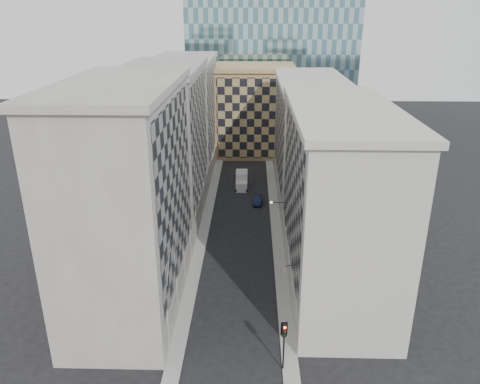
# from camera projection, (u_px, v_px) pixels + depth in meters

# --- Properties ---
(ground) EXTENTS (260.00, 260.00, 0.00)m
(ground) POSITION_uv_depth(u_px,v_px,m) (232.00, 371.00, 41.44)
(ground) COLOR black
(ground) RESTS_ON ground
(sidewalk_west) EXTENTS (1.50, 100.00, 0.15)m
(sidewalk_west) POSITION_uv_depth(u_px,v_px,m) (205.00, 224.00, 69.43)
(sidewalk_west) COLOR gray
(sidewalk_west) RESTS_ON ground
(sidewalk_east) EXTENTS (1.50, 100.00, 0.15)m
(sidewalk_east) POSITION_uv_depth(u_px,v_px,m) (276.00, 225.00, 69.16)
(sidewalk_east) COLOR gray
(sidewalk_east) RESTS_ON ground
(bldg_left_a) EXTENTS (10.80, 22.80, 23.70)m
(bldg_left_a) POSITION_uv_depth(u_px,v_px,m) (129.00, 200.00, 47.58)
(bldg_left_a) COLOR gray
(bldg_left_a) RESTS_ON ground
(bldg_left_b) EXTENTS (10.80, 22.80, 22.70)m
(bldg_left_b) POSITION_uv_depth(u_px,v_px,m) (167.00, 145.00, 68.22)
(bldg_left_b) COLOR gray
(bldg_left_b) RESTS_ON ground
(bldg_left_c) EXTENTS (10.80, 22.80, 21.70)m
(bldg_left_c) POSITION_uv_depth(u_px,v_px,m) (187.00, 116.00, 88.85)
(bldg_left_c) COLOR gray
(bldg_left_c) RESTS_ON ground
(bldg_right_a) EXTENTS (10.80, 26.80, 20.70)m
(bldg_right_a) POSITION_uv_depth(u_px,v_px,m) (336.00, 200.00, 51.31)
(bldg_right_a) COLOR #B5AFA6
(bldg_right_a) RESTS_ON ground
(bldg_right_b) EXTENTS (10.80, 28.80, 19.70)m
(bldg_right_b) POSITION_uv_depth(u_px,v_px,m) (309.00, 140.00, 76.58)
(bldg_right_b) COLOR #B5AFA6
(bldg_right_b) RESTS_ON ground
(tan_block) EXTENTS (16.80, 14.80, 18.80)m
(tan_block) POSITION_uv_depth(u_px,v_px,m) (254.00, 110.00, 101.02)
(tan_block) COLOR tan
(tan_block) RESTS_ON ground
(church_tower) EXTENTS (7.20, 7.20, 51.50)m
(church_tower) POSITION_uv_depth(u_px,v_px,m) (246.00, 22.00, 107.73)
(church_tower) COLOR #312C26
(church_tower) RESTS_ON ground
(flagpoles_left) EXTENTS (0.10, 6.33, 2.33)m
(flagpoles_left) POSITION_uv_depth(u_px,v_px,m) (172.00, 258.00, 44.22)
(flagpoles_left) COLOR gray
(flagpoles_left) RESTS_ON ground
(bracket_lamp) EXTENTS (1.98, 0.36, 0.36)m
(bracket_lamp) POSITION_uv_depth(u_px,v_px,m) (273.00, 202.00, 61.35)
(bracket_lamp) COLOR black
(bracket_lamp) RESTS_ON ground
(traffic_light) EXTENTS (0.60, 0.52, 4.80)m
(traffic_light) POSITION_uv_depth(u_px,v_px,m) (284.00, 337.00, 40.35)
(traffic_light) COLOR black
(traffic_light) RESTS_ON sidewalk_east
(box_truck) EXTENTS (2.07, 5.04, 2.76)m
(box_truck) POSITION_uv_depth(u_px,v_px,m) (242.00, 181.00, 83.39)
(box_truck) COLOR silver
(box_truck) RESTS_ON ground
(dark_car) EXTENTS (1.55, 3.83, 1.24)m
(dark_car) POSITION_uv_depth(u_px,v_px,m) (258.00, 200.00, 76.65)
(dark_car) COLOR #10193B
(dark_car) RESTS_ON ground
(shop_sign) EXTENTS (1.16, 0.62, 0.70)m
(shop_sign) POSITION_uv_depth(u_px,v_px,m) (282.00, 268.00, 50.42)
(shop_sign) COLOR black
(shop_sign) RESTS_ON ground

